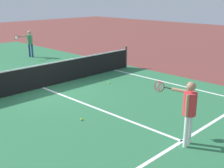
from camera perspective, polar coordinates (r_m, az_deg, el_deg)
ground_plane at (r=12.07m, az=-13.27°, el=-0.70°), size 60.00×60.00×0.00m
court_surface_inbounds at (r=12.07m, az=-13.27°, el=-0.70°), size 10.62×24.40×0.00m
line_service_near at (r=7.77m, az=13.41°, el=-10.70°), size 8.22×0.10×0.01m
line_center_service at (r=9.63m, az=-2.98°, el=-4.72°), size 0.10×6.40×0.01m
net at (r=11.93m, az=-13.42°, el=1.56°), size 9.96×0.09×1.07m
player_near at (r=7.22m, az=14.59°, el=-4.25°), size 0.41×1.21×1.62m
player_far at (r=18.19m, az=-15.65°, el=8.04°), size 1.19×0.41×1.57m
tennis_ball_mid_court at (r=8.77m, az=-5.94°, el=-6.81°), size 0.07×0.07×0.07m
tennis_ball_near_net at (r=12.28m, az=-0.61°, el=0.22°), size 0.07×0.07×0.07m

